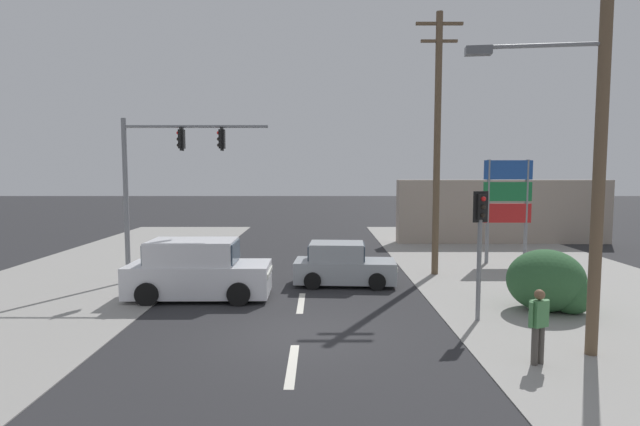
{
  "coord_description": "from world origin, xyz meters",
  "views": [
    {
      "loc": [
        0.59,
        -12.24,
        4.1
      ],
      "look_at": [
        0.64,
        4.0,
        2.73
      ],
      "focal_mm": 28.0,
      "sensor_mm": 36.0,
      "label": 1
    }
  ],
  "objects_px": {
    "traffic_signal_mast": "(159,170)",
    "shopping_plaza_sign": "(506,196)",
    "utility_pole_foreground_right": "(593,125)",
    "suv_oncoming_mid": "(196,271)",
    "utility_pole_midground_right": "(436,140)",
    "pedestrian_at_kerb": "(537,322)",
    "pedestal_signal_right_kerb": "(478,233)",
    "hatchback_oncoming_near": "(341,265)"
  },
  "relations": [
    {
      "from": "traffic_signal_mast",
      "to": "hatchback_oncoming_near",
      "type": "relative_size",
      "value": 1.61
    },
    {
      "from": "utility_pole_foreground_right",
      "to": "traffic_signal_mast",
      "type": "xyz_separation_m",
      "value": [
        -11.69,
        7.3,
        -0.93
      ]
    },
    {
      "from": "shopping_plaza_sign",
      "to": "hatchback_oncoming_near",
      "type": "xyz_separation_m",
      "value": [
        -7.44,
        -4.14,
        -2.28
      ]
    },
    {
      "from": "suv_oncoming_mid",
      "to": "shopping_plaza_sign",
      "type": "bearing_deg",
      "value": 26.48
    },
    {
      "from": "traffic_signal_mast",
      "to": "shopping_plaza_sign",
      "type": "bearing_deg",
      "value": 15.08
    },
    {
      "from": "utility_pole_midground_right",
      "to": "suv_oncoming_mid",
      "type": "relative_size",
      "value": 2.23
    },
    {
      "from": "pedestal_signal_right_kerb",
      "to": "shopping_plaza_sign",
      "type": "relative_size",
      "value": 0.77
    },
    {
      "from": "traffic_signal_mast",
      "to": "suv_oncoming_mid",
      "type": "xyz_separation_m",
      "value": [
        1.83,
        -2.3,
        -3.26
      ]
    },
    {
      "from": "utility_pole_foreground_right",
      "to": "hatchback_oncoming_near",
      "type": "relative_size",
      "value": 2.53
    },
    {
      "from": "utility_pole_foreground_right",
      "to": "traffic_signal_mast",
      "type": "height_order",
      "value": "utility_pole_foreground_right"
    },
    {
      "from": "utility_pole_midground_right",
      "to": "hatchback_oncoming_near",
      "type": "distance_m",
      "value": 6.19
    },
    {
      "from": "utility_pole_midground_right",
      "to": "pedestal_signal_right_kerb",
      "type": "bearing_deg",
      "value": -92.17
    },
    {
      "from": "suv_oncoming_mid",
      "to": "hatchback_oncoming_near",
      "type": "bearing_deg",
      "value": 22.1
    },
    {
      "from": "utility_pole_foreground_right",
      "to": "hatchback_oncoming_near",
      "type": "distance_m",
      "value": 9.65
    },
    {
      "from": "utility_pole_foreground_right",
      "to": "pedestrian_at_kerb",
      "type": "relative_size",
      "value": 5.79
    },
    {
      "from": "utility_pole_foreground_right",
      "to": "traffic_signal_mast",
      "type": "bearing_deg",
      "value": 148.02
    },
    {
      "from": "utility_pole_midground_right",
      "to": "pedestrian_at_kerb",
      "type": "distance_m",
      "value": 10.27
    },
    {
      "from": "pedestal_signal_right_kerb",
      "to": "hatchback_oncoming_near",
      "type": "relative_size",
      "value": 0.96
    },
    {
      "from": "utility_pole_foreground_right",
      "to": "suv_oncoming_mid",
      "type": "bearing_deg",
      "value": 153.09
    },
    {
      "from": "traffic_signal_mast",
      "to": "pedestrian_at_kerb",
      "type": "bearing_deg",
      "value": -37.25
    },
    {
      "from": "traffic_signal_mast",
      "to": "pedestrian_at_kerb",
      "type": "height_order",
      "value": "traffic_signal_mast"
    },
    {
      "from": "utility_pole_foreground_right",
      "to": "hatchback_oncoming_near",
      "type": "bearing_deg",
      "value": 126.29
    },
    {
      "from": "pedestrian_at_kerb",
      "to": "shopping_plaza_sign",
      "type": "bearing_deg",
      "value": 72.59
    },
    {
      "from": "utility_pole_midground_right",
      "to": "pedestrian_at_kerb",
      "type": "relative_size",
      "value": 6.23
    },
    {
      "from": "shopping_plaza_sign",
      "to": "utility_pole_foreground_right",
      "type": "bearing_deg",
      "value": -101.97
    },
    {
      "from": "pedestal_signal_right_kerb",
      "to": "traffic_signal_mast",
      "type": "bearing_deg",
      "value": 154.68
    },
    {
      "from": "pedestrian_at_kerb",
      "to": "pedestal_signal_right_kerb",
      "type": "bearing_deg",
      "value": 95.05
    },
    {
      "from": "traffic_signal_mast",
      "to": "utility_pole_midground_right",
      "type": "bearing_deg",
      "value": 7.67
    },
    {
      "from": "utility_pole_foreground_right",
      "to": "pedestrian_at_kerb",
      "type": "height_order",
      "value": "utility_pole_foreground_right"
    },
    {
      "from": "traffic_signal_mast",
      "to": "suv_oncoming_mid",
      "type": "relative_size",
      "value": 1.32
    },
    {
      "from": "utility_pole_midground_right",
      "to": "pedestrian_at_kerb",
      "type": "xyz_separation_m",
      "value": [
        0.04,
        -9.28,
        -4.39
      ]
    },
    {
      "from": "suv_oncoming_mid",
      "to": "utility_pole_midground_right",
      "type": "bearing_deg",
      "value": 23.46
    },
    {
      "from": "utility_pole_foreground_right",
      "to": "utility_pole_midground_right",
      "type": "distance_m",
      "value": 8.8
    },
    {
      "from": "hatchback_oncoming_near",
      "to": "pedestrian_at_kerb",
      "type": "relative_size",
      "value": 2.28
    },
    {
      "from": "pedestal_signal_right_kerb",
      "to": "suv_oncoming_mid",
      "type": "height_order",
      "value": "pedestal_signal_right_kerb"
    },
    {
      "from": "suv_oncoming_mid",
      "to": "pedestrian_at_kerb",
      "type": "height_order",
      "value": "suv_oncoming_mid"
    },
    {
      "from": "suv_oncoming_mid",
      "to": "pedestal_signal_right_kerb",
      "type": "bearing_deg",
      "value": -16.71
    },
    {
      "from": "utility_pole_midground_right",
      "to": "pedestal_signal_right_kerb",
      "type": "distance_m",
      "value": 6.82
    },
    {
      "from": "utility_pole_foreground_right",
      "to": "traffic_signal_mast",
      "type": "relative_size",
      "value": 1.57
    },
    {
      "from": "traffic_signal_mast",
      "to": "suv_oncoming_mid",
      "type": "bearing_deg",
      "value": -51.39
    },
    {
      "from": "hatchback_oncoming_near",
      "to": "pedestrian_at_kerb",
      "type": "distance_m",
      "value": 8.42
    },
    {
      "from": "pedestal_signal_right_kerb",
      "to": "hatchback_oncoming_near",
      "type": "bearing_deg",
      "value": 128.44
    }
  ]
}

